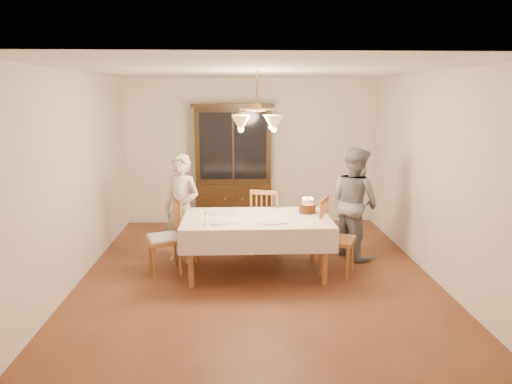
{
  "coord_description": "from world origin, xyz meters",
  "views": [
    {
      "loc": [
        -0.25,
        -5.68,
        2.31
      ],
      "look_at": [
        0.0,
        0.2,
        1.05
      ],
      "focal_mm": 32.0,
      "sensor_mm": 36.0,
      "label": 1
    }
  ],
  "objects_px": {
    "dining_table": "(257,223)",
    "china_hutch": "(233,168)",
    "elderly_woman": "(182,208)",
    "chair_far_side": "(267,225)",
    "birthday_cake": "(307,209)"
  },
  "relations": [
    {
      "from": "china_hutch",
      "to": "elderly_woman",
      "type": "bearing_deg",
      "value": -112.11
    },
    {
      "from": "chair_far_side",
      "to": "elderly_woman",
      "type": "distance_m",
      "value": 1.26
    },
    {
      "from": "elderly_woman",
      "to": "birthday_cake",
      "type": "relative_size",
      "value": 5.07
    },
    {
      "from": "dining_table",
      "to": "elderly_woman",
      "type": "distance_m",
      "value": 1.14
    },
    {
      "from": "chair_far_side",
      "to": "elderly_woman",
      "type": "bearing_deg",
      "value": -170.4
    },
    {
      "from": "dining_table",
      "to": "elderly_woman",
      "type": "relative_size",
      "value": 1.25
    },
    {
      "from": "dining_table",
      "to": "chair_far_side",
      "type": "relative_size",
      "value": 1.9
    },
    {
      "from": "china_hutch",
      "to": "dining_table",
      "type": "bearing_deg",
      "value": -82.2
    },
    {
      "from": "chair_far_side",
      "to": "birthday_cake",
      "type": "relative_size",
      "value": 3.33
    },
    {
      "from": "dining_table",
      "to": "birthday_cake",
      "type": "height_order",
      "value": "birthday_cake"
    },
    {
      "from": "chair_far_side",
      "to": "birthday_cake",
      "type": "xyz_separation_m",
      "value": [
        0.5,
        -0.55,
        0.38
      ]
    },
    {
      "from": "china_hutch",
      "to": "elderly_woman",
      "type": "xyz_separation_m",
      "value": [
        -0.71,
        -1.75,
        -0.28
      ]
    },
    {
      "from": "dining_table",
      "to": "china_hutch",
      "type": "distance_m",
      "value": 2.3
    },
    {
      "from": "dining_table",
      "to": "chair_far_side",
      "type": "xyz_separation_m",
      "value": [
        0.18,
        0.71,
        -0.24
      ]
    },
    {
      "from": "elderly_woman",
      "to": "birthday_cake",
      "type": "bearing_deg",
      "value": 17.28
    }
  ]
}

